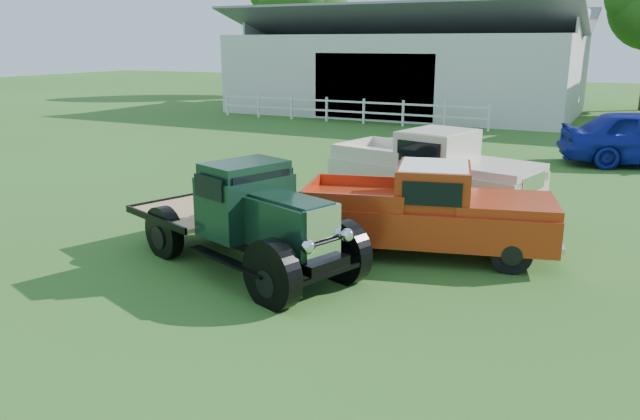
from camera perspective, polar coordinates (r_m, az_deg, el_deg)
The scene contains 8 objects.
ground at distance 10.08m, azimuth -4.15°, elevation -7.23°, with size 120.00×120.00×0.00m, color #30581C.
shed_left at distance 35.99m, azimuth 7.94°, elevation 13.33°, with size 18.80×10.20×5.60m, color silver, non-canonical shape.
fence_rail at distance 30.94m, azimuth 2.30°, elevation 9.11°, with size 14.20×0.16×1.20m, color white, non-canonical shape.
tree_a at distance 46.93m, azimuth -2.28°, elevation 16.83°, with size 6.30×6.30×10.50m, color #184E10, non-canonical shape.
tree_b at distance 42.93m, azimuth 15.76°, elevation 17.13°, with size 6.90×6.90×11.50m, color #184E10, non-canonical shape.
vintage_flatbed at distance 10.86m, azimuth -7.07°, elevation -0.42°, with size 4.74×1.88×1.88m, color black, non-canonical shape.
red_pickup at distance 11.62m, azimuth 9.79°, elevation 0.06°, with size 4.67×1.80×1.70m, color #AD2E12, non-canonical shape.
white_pickup at distance 14.84m, azimuth 10.28°, elevation 3.57°, with size 5.00×1.94×1.84m, color beige, non-canonical shape.
Camera 1 is at (4.86, -7.96, 3.82)m, focal length 35.00 mm.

